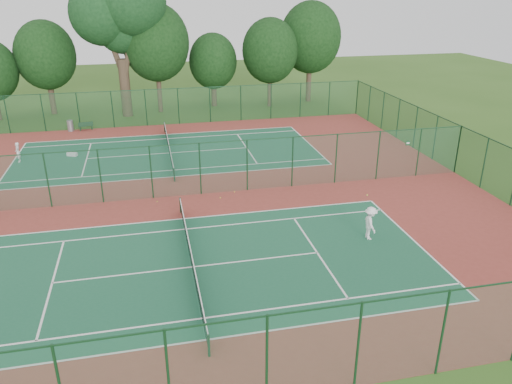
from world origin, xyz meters
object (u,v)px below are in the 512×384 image
Objects in this scene: player_far at (18,152)px; player_near at (370,223)px; kit_bag at (72,154)px; trash_bin at (70,126)px; big_tree at (119,12)px; bench at (86,126)px.

player_near is at bearing 42.60° from player_far.
kit_bag is at bearing 47.45° from player_near.
big_tree is at bearing 43.94° from trash_bin.
big_tree is at bearing 40.90° from bench.
big_tree is at bearing 26.64° from player_near.
big_tree is (5.20, 5.02, 9.60)m from trash_bin.
trash_bin is 1.27× the size of kit_bag.
trash_bin is at bearing 39.00° from player_near.
big_tree reaches higher than kit_bag.
player_near reaches higher than kit_bag.
player_near is 34.60m from big_tree.
bench is at bearing 144.97° from player_far.
bench is at bearing -127.08° from big_tree.
big_tree reaches higher than bench.
player_far is 9.21m from bench.
bench is (4.24, 8.17, -0.35)m from player_far.
player_near reaches higher than trash_bin.
big_tree reaches higher than trash_bin.
player_far is 1.93× the size of kit_bag.
big_tree reaches higher than player_far.
player_far is at bearing -129.43° from bench.
trash_bin is at bearing 121.62° from kit_bag.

